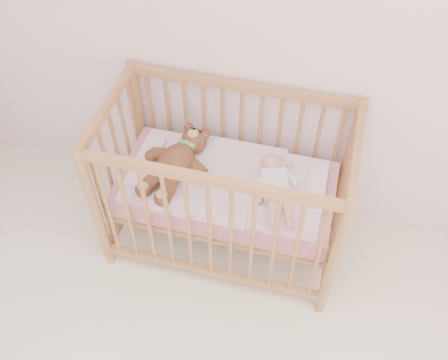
% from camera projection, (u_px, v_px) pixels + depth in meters
% --- Properties ---
extents(wall_back, '(4.00, 0.02, 2.70)m').
position_uv_depth(wall_back, '(253.00, 18.00, 2.46)').
color(wall_back, white).
rests_on(wall_back, floor).
extents(crib, '(1.36, 0.76, 1.00)m').
position_uv_depth(crib, '(226.00, 187.00, 2.86)').
color(crib, '#B1834B').
rests_on(crib, floor).
extents(mattress, '(1.22, 0.62, 0.13)m').
position_uv_depth(mattress, '(226.00, 189.00, 2.87)').
color(mattress, '#C77C88').
rests_on(mattress, crib).
extents(blanket, '(1.10, 0.58, 0.06)m').
position_uv_depth(blanket, '(226.00, 180.00, 2.81)').
color(blanket, pink).
rests_on(blanket, mattress).
extents(baby, '(0.41, 0.58, 0.13)m').
position_uv_depth(baby, '(275.00, 184.00, 2.70)').
color(baby, white).
rests_on(baby, blanket).
extents(teddy_bear, '(0.55, 0.68, 0.17)m').
position_uv_depth(teddy_bear, '(175.00, 163.00, 2.78)').
color(teddy_bear, brown).
rests_on(teddy_bear, blanket).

